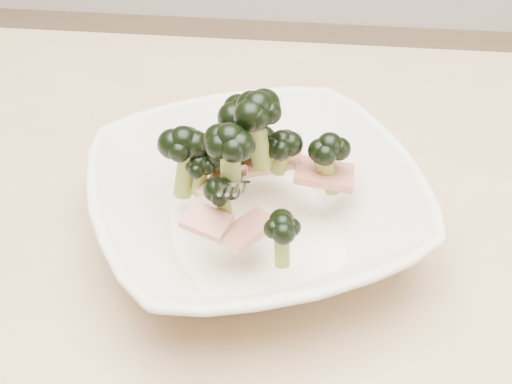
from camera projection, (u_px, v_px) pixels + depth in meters
dining_table at (255, 344)px, 0.65m from camera, size 1.20×0.80×0.75m
broccoli_dish at (254, 200)px, 0.60m from camera, size 0.36×0.36×0.14m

